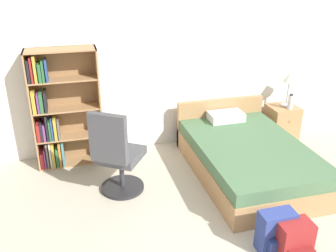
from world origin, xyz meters
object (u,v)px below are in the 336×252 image
bookshelf (58,113)px  bed (246,156)px  office_chair (117,157)px  backpack_blue (276,233)px  table_lamp (290,80)px  backpack_red (294,242)px  water_bottle (291,102)px  nightstand (282,122)px

bookshelf → bed: bearing=-20.6°
bed → office_chair: office_chair is taller
backpack_blue → table_lamp: bearing=57.6°
bed → backpack_red: bed is taller
bookshelf → water_bottle: 3.39m
bookshelf → table_lamp: bearing=-0.7°
nightstand → bed: bearing=-140.9°
bed → backpack_red: (-0.28, -1.58, -0.05)m
bed → backpack_blue: bearing=-104.9°
nightstand → backpack_red: size_ratio=1.33×
bed → nightstand: size_ratio=3.90×
nightstand → backpack_red: nightstand is taller
bed → table_lamp: (1.06, 0.84, 0.72)m
nightstand → table_lamp: size_ratio=0.99×
table_lamp → bookshelf: bearing=179.3°
bed → backpack_red: size_ratio=5.21×
table_lamp → office_chair: bearing=-162.0°
backpack_blue → nightstand: bearing=58.3°
backpack_red → backpack_blue: (-0.10, 0.15, 0.01)m
nightstand → backpack_blue: size_ratio=1.24×
bookshelf → backpack_blue: bookshelf is taller
nightstand → office_chair: bearing=-162.2°
office_chair → backpack_blue: (1.33, -1.37, -0.30)m
office_chair → backpack_red: (1.43, -1.52, -0.31)m
bookshelf → nightstand: (3.35, -0.07, -0.49)m
backpack_red → backpack_blue: bearing=124.8°
office_chair → water_bottle: (2.75, 0.77, 0.14)m
bookshelf → backpack_blue: (1.97, -2.31, -0.55)m
bookshelf → water_bottle: (3.39, -0.17, -0.11)m
nightstand → backpack_red: (-1.28, -2.39, -0.08)m
bookshelf → nightstand: bookshelf is taller
office_chair → bookshelf: bearing=124.2°
bookshelf → backpack_red: bearing=-49.9°
bookshelf → backpack_red: 3.26m
table_lamp → water_bottle: (-0.02, -0.13, -0.31)m
water_bottle → backpack_blue: bearing=-123.6°
bed → nightstand: 1.29m
bookshelf → office_chair: bearing=-55.8°
water_bottle → backpack_blue: water_bottle is taller
water_bottle → backpack_red: size_ratio=0.59×
nightstand → water_bottle: bearing=-70.9°
water_bottle → backpack_blue: 2.61m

